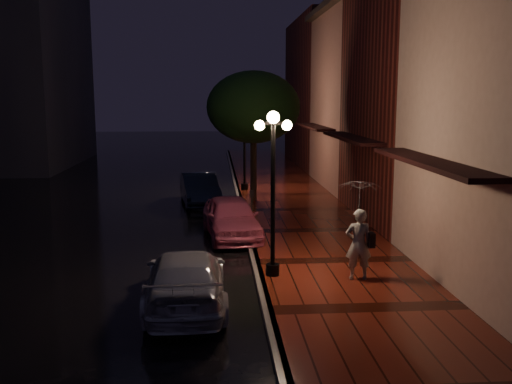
# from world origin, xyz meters

# --- Properties ---
(ground) EXTENTS (120.00, 120.00, 0.00)m
(ground) POSITION_xyz_m (0.00, 0.00, 0.00)
(ground) COLOR black
(ground) RESTS_ON ground
(sidewalk) EXTENTS (4.50, 60.00, 0.15)m
(sidewalk) POSITION_xyz_m (2.25, 0.00, 0.07)
(sidewalk) COLOR #47160C
(sidewalk) RESTS_ON ground
(curb) EXTENTS (0.25, 60.00, 0.15)m
(curb) POSITION_xyz_m (0.00, 0.00, 0.07)
(curb) COLOR #595451
(curb) RESTS_ON ground
(storefront_mid) EXTENTS (5.00, 8.00, 11.00)m
(storefront_mid) POSITION_xyz_m (7.00, 2.00, 5.50)
(storefront_mid) COLOR #511914
(storefront_mid) RESTS_ON ground
(storefront_far) EXTENTS (5.00, 8.00, 9.00)m
(storefront_far) POSITION_xyz_m (7.00, 10.00, 4.50)
(storefront_far) COLOR #8C5951
(storefront_far) RESTS_ON ground
(storefront_extra) EXTENTS (5.00, 12.00, 10.00)m
(storefront_extra) POSITION_xyz_m (7.00, 20.00, 5.00)
(storefront_extra) COLOR #511914
(storefront_extra) RESTS_ON ground
(streetlamp_near) EXTENTS (0.96, 0.36, 4.31)m
(streetlamp_near) POSITION_xyz_m (0.35, -5.00, 2.60)
(streetlamp_near) COLOR black
(streetlamp_near) RESTS_ON sidewalk
(streetlamp_far) EXTENTS (0.96, 0.36, 4.31)m
(streetlamp_far) POSITION_xyz_m (0.35, 9.00, 2.60)
(streetlamp_far) COLOR black
(streetlamp_far) RESTS_ON sidewalk
(street_tree) EXTENTS (4.16, 4.16, 5.80)m
(street_tree) POSITION_xyz_m (0.61, 5.99, 4.24)
(street_tree) COLOR black
(street_tree) RESTS_ON sidewalk
(pink_car) EXTENTS (2.21, 4.40, 1.44)m
(pink_car) POSITION_xyz_m (-0.60, -0.30, 0.72)
(pink_car) COLOR #C55171
(pink_car) RESTS_ON ground
(navy_car) EXTENTS (2.05, 4.43, 1.41)m
(navy_car) POSITION_xyz_m (-1.84, 5.95, 0.70)
(navy_car) COLOR black
(navy_car) RESTS_ON ground
(silver_car) EXTENTS (1.97, 4.59, 1.32)m
(silver_car) POSITION_xyz_m (-1.84, -6.73, 0.66)
(silver_car) COLOR #ADACB4
(silver_car) RESTS_ON ground
(woman_with_umbrella) EXTENTS (1.08, 1.10, 2.60)m
(woman_with_umbrella) POSITION_xyz_m (2.52, -5.48, 1.87)
(woman_with_umbrella) COLOR silver
(woman_with_umbrella) RESTS_ON sidewalk
(parking_meter) EXTENTS (0.14, 0.12, 1.38)m
(parking_meter) POSITION_xyz_m (0.15, 0.45, 0.99)
(parking_meter) COLOR black
(parking_meter) RESTS_ON sidewalk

